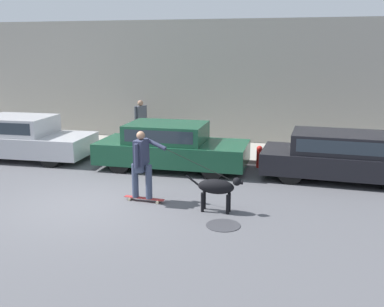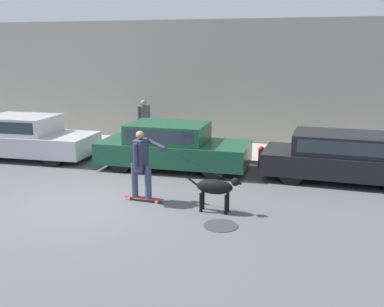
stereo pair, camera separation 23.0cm
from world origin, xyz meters
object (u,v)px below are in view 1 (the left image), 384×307
dog (217,188)px  skateboarder (142,162)px  fire_hydrant (259,156)px  pedestrian_with_bag (140,119)px  parked_car_0 (22,139)px  parked_car_1 (171,147)px  parked_car_2 (342,157)px

dog → skateboarder: 1.86m
fire_hydrant → pedestrian_with_bag: bearing=156.2°
skateboarder → dog: bearing=-3.3°
pedestrian_with_bag → fire_hydrant: pedestrian_with_bag is taller
pedestrian_with_bag → parked_car_0: bearing=71.2°
parked_car_1 → skateboarder: bearing=-86.8°
fire_hydrant → dog: bearing=-97.2°
parked_car_0 → dog: bearing=-26.8°
parked_car_0 → parked_car_1: (4.97, 0.00, 0.00)m
skateboarder → parked_car_2: bearing=37.1°
parked_car_0 → dog: (6.98, -3.20, -0.11)m
dog → skateboarder: (-1.80, 0.24, 0.39)m
parked_car_0 → skateboarder: (5.18, -2.96, 0.29)m
parked_car_1 → parked_car_2: (4.80, 0.00, -0.02)m
parked_car_2 → pedestrian_with_bag: size_ratio=2.88×
parked_car_2 → skateboarder: 5.47m
skateboarder → fire_hydrant: (2.30, 3.72, -0.59)m
skateboarder → fire_hydrant: skateboarder is taller
skateboarder → pedestrian_with_bag: bearing=115.2°
parked_car_2 → pedestrian_with_bag: pedestrian_with_bag is taller
parked_car_1 → fire_hydrant: 2.64m
parked_car_2 → dog: size_ratio=3.46×
dog → pedestrian_with_bag: (-3.99, 5.94, 0.43)m
parked_car_1 → pedestrian_with_bag: pedestrian_with_bag is taller
skateboarder → fire_hydrant: bearing=62.5°
parked_car_1 → fire_hydrant: parked_car_1 is taller
parked_car_2 → pedestrian_with_bag: 7.31m
parked_car_1 → skateboarder: skateboarder is taller
parked_car_2 → fire_hydrant: bearing=163.9°
parked_car_0 → parked_car_2: 9.76m
dog → pedestrian_with_bag: size_ratio=0.83×
dog → pedestrian_with_bag: bearing=124.7°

